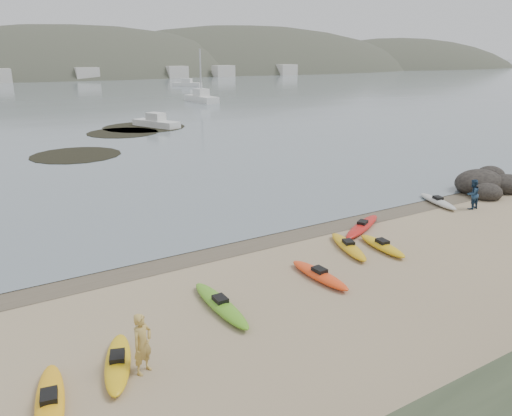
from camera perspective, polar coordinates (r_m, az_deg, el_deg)
ground at (r=23.54m, az=-0.00°, el=-3.49°), size 600.00×600.00×0.00m
wet_sand at (r=23.31m, az=0.39°, el=-3.70°), size 60.00×60.00×0.00m
kayaks at (r=20.37m, az=6.49°, el=-6.52°), size 23.84×9.99×0.34m
person_west at (r=14.24m, az=-12.85°, el=-14.89°), size 0.76×0.66×1.76m
person_east at (r=30.22m, az=23.51°, el=1.45°), size 0.82×0.64×1.69m
rock_cluster at (r=34.85m, az=24.94°, el=2.18°), size 5.15×3.77×1.67m
kelp_mats at (r=55.11m, az=-14.98°, el=8.05°), size 19.10×21.43×0.04m
moored_boats at (r=95.99m, az=-24.23°, el=11.20°), size 83.87×73.28×1.30m
far_hills at (r=220.04m, az=-18.48°, el=10.13°), size 550.00×135.00×80.00m
far_town at (r=164.77m, az=-26.39°, el=13.39°), size 199.00×5.00×4.00m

